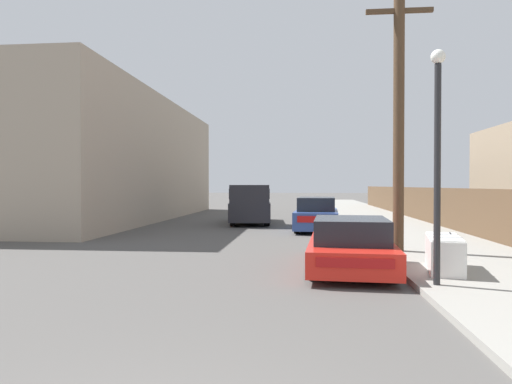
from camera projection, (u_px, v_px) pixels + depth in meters
The scene contains 9 objects.
sidewalk_curb at pixel (378, 219), 25.24m from camera, with size 4.20×63.00×0.12m, color gray.
discarded_fridge at pixel (444, 253), 9.66m from camera, with size 0.98×1.90×0.76m.
parked_sports_car_red at pixel (350, 245), 10.45m from camera, with size 2.11×4.55×1.20m.
car_parked_mid at pixel (317, 215), 19.35m from camera, with size 1.99×4.32×1.42m.
pickup_truck at pixel (250, 205), 22.60m from camera, with size 2.37×5.39×1.94m.
utility_pole at pixel (399, 114), 12.52m from camera, with size 1.80×0.30×7.32m.
street_lamp at pixel (437, 147), 8.26m from camera, with size 0.26×0.26×4.27m.
wooden_fence at pixel (426, 205), 22.55m from camera, with size 0.08×39.70×1.69m, color brown.
building_left_block at pixel (111, 160), 26.11m from camera, with size 7.00×21.10×6.71m, color tan.
Camera 1 is at (1.12, -2.26, 1.94)m, focal length 32.00 mm.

